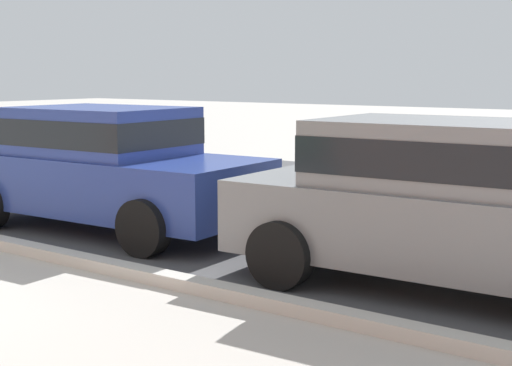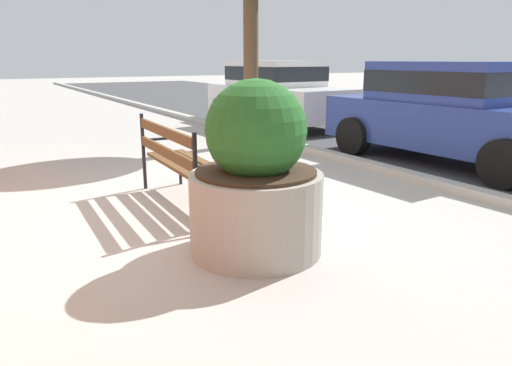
# 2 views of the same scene
# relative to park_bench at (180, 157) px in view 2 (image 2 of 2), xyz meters

# --- Properties ---
(ground_plane) EXTENTS (80.00, 80.00, 0.00)m
(ground_plane) POSITION_rel_park_bench_xyz_m (0.15, 0.19, -0.54)
(ground_plane) COLOR #ADA8A0
(curb_stone) EXTENTS (60.00, 0.20, 0.12)m
(curb_stone) POSITION_rel_park_bench_xyz_m (0.15, 3.09, -0.48)
(curb_stone) COLOR #B2AFA8
(curb_stone) RESTS_ON ground
(park_bench) EXTENTS (1.82, 0.59, 0.95)m
(park_bench) POSITION_rel_park_bench_xyz_m (0.00, 0.00, 0.00)
(park_bench) COLOR brown
(park_bench) RESTS_ON ground
(concrete_planter) EXTENTS (1.11, 1.11, 1.45)m
(concrete_planter) POSITION_rel_park_bench_xyz_m (1.58, 0.04, 0.08)
(concrete_planter) COLOR gray
(concrete_planter) RESTS_ON ground
(parked_car_white) EXTENTS (4.17, 2.07, 1.56)m
(parked_car_white) POSITION_rel_park_bench_xyz_m (-5.04, 4.55, 0.30)
(parked_car_white) COLOR silver
(parked_car_white) RESTS_ON ground
(parked_car_blue) EXTENTS (4.17, 2.07, 1.56)m
(parked_car_blue) POSITION_rel_park_bench_xyz_m (-0.01, 4.55, 0.30)
(parked_car_blue) COLOR navy
(parked_car_blue) RESTS_ON ground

